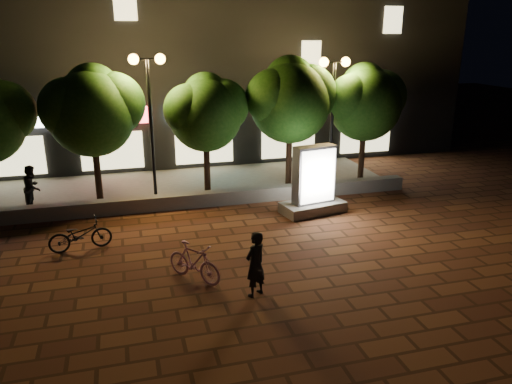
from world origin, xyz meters
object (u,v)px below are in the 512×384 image
object	(u,v)px
street_lamp_right	(334,88)
rider	(255,264)
street_lamp_left	(149,90)
ad_kiosk	(313,186)
scooter_pink	(194,262)
tree_mid	(206,110)
tree_far_right	(366,100)
tree_right	(291,97)
pedestrian	(32,187)
scooter_parked	(80,235)
tree_left	(93,108)

from	to	relation	value
street_lamp_right	rider	xyz separation A→B (m)	(-5.27, -7.82, -3.09)
street_lamp_left	rider	bearing A→B (deg)	-77.56
ad_kiosk	scooter_pink	world-z (taller)	ad_kiosk
tree_mid	tree_far_right	bearing A→B (deg)	0.00
tree_right	pedestrian	distance (m)	9.91
street_lamp_right	scooter_parked	distance (m)	10.80
tree_right	ad_kiosk	world-z (taller)	tree_right
scooter_pink	tree_right	bearing A→B (deg)	15.19
ad_kiosk	street_lamp_right	bearing A→B (deg)	57.05
tree_mid	tree_far_right	world-z (taller)	tree_far_right
tree_mid	pedestrian	distance (m)	6.66
tree_left	street_lamp_right	distance (m)	8.96
street_lamp_right	scooter_pink	size ratio (longest dim) A/B	3.00
tree_left	pedestrian	world-z (taller)	tree_left
tree_mid	ad_kiosk	bearing A→B (deg)	-45.32
tree_right	ad_kiosk	bearing A→B (deg)	-93.89
street_lamp_left	rider	xyz separation A→B (m)	(1.73, -7.82, -3.22)
tree_left	scooter_pink	bearing A→B (deg)	-71.07
ad_kiosk	scooter_parked	world-z (taller)	ad_kiosk
ad_kiosk	scooter_parked	xyz separation A→B (m)	(-7.56, -1.15, -0.49)
scooter_pink	pedestrian	distance (m)	7.99
tree_far_right	scooter_pink	xyz separation A→B (m)	(-8.11, -6.97, -2.87)
tree_left	street_lamp_right	bearing A→B (deg)	-1.68
street_lamp_left	scooter_pink	world-z (taller)	street_lamp_left
tree_mid	pedestrian	bearing A→B (deg)	-175.86
tree_far_right	ad_kiosk	size ratio (longest dim) A/B	2.03
tree_right	rider	bearing A→B (deg)	-114.18
tree_mid	tree_right	bearing A→B (deg)	0.00
street_lamp_right	rider	size ratio (longest dim) A/B	3.09
scooter_pink	pedestrian	size ratio (longest dim) A/B	1.06
street_lamp_left	ad_kiosk	xyz separation A→B (m)	(5.14, -2.86, -3.08)
tree_right	tree_far_right	world-z (taller)	tree_right
tree_left	street_lamp_left	bearing A→B (deg)	-7.70
street_lamp_right	ad_kiosk	size ratio (longest dim) A/B	2.12
tree_left	street_lamp_left	distance (m)	2.05
street_lamp_left	scooter_pink	distance (m)	7.59
tree_far_right	street_lamp_left	distance (m)	8.58
rider	scooter_parked	size ratio (longest dim) A/B	0.93
tree_mid	ad_kiosk	size ratio (longest dim) A/B	1.91
tree_far_right	street_lamp_left	world-z (taller)	street_lamp_left
street_lamp_left	street_lamp_right	bearing A→B (deg)	0.00
scooter_parked	pedestrian	distance (m)	4.23
street_lamp_left	rider	distance (m)	8.64
street_lamp_left	scooter_parked	distance (m)	5.89
rider	pedestrian	size ratio (longest dim) A/B	1.03
scooter_pink	street_lamp_left	bearing A→B (deg)	54.17
tree_far_right	tree_mid	bearing A→B (deg)	-180.00
scooter_pink	ad_kiosk	bearing A→B (deg)	-0.38
tree_far_right	rider	xyz separation A→B (m)	(-6.83, -8.09, -2.56)
rider	tree_right	bearing A→B (deg)	-146.08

